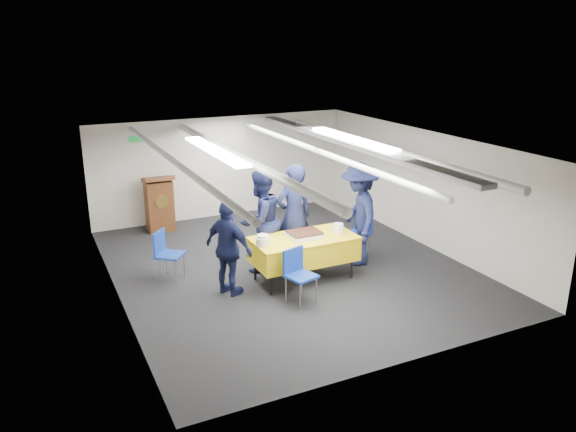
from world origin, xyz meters
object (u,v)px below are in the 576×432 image
(podium, at_px, (159,203))
(sailor_b, at_px, (260,221))
(chair_right, at_px, (360,229))
(sailor_c, at_px, (229,248))
(sailor_a, at_px, (294,216))
(sailor_d, at_px, (359,214))
(serving_table, at_px, (304,249))
(sheet_cake, at_px, (305,234))
(chair_left, at_px, (165,250))
(chair_near, at_px, (297,270))

(podium, height_order, sailor_b, sailor_b)
(chair_right, distance_m, sailor_c, 2.90)
(sailor_a, distance_m, sailor_d, 1.19)
(serving_table, xyz_separation_m, sailor_b, (-0.50, 0.71, 0.36))
(sheet_cake, relative_size, podium, 0.46)
(chair_left, bearing_deg, sailor_d, -13.43)
(sailor_a, bearing_deg, chair_right, 177.34)
(serving_table, xyz_separation_m, podium, (-1.63, 3.64, 0.05))
(serving_table, distance_m, chair_left, 2.38)
(sheet_cake, distance_m, chair_near, 0.91)
(sailor_c, bearing_deg, sailor_b, -77.59)
(chair_right, distance_m, sailor_b, 2.03)
(sailor_c, bearing_deg, sailor_a, -94.62)
(sheet_cake, bearing_deg, sailor_a, 81.21)
(chair_left, bearing_deg, serving_table, -25.84)
(serving_table, relative_size, sailor_b, 0.97)
(podium, relative_size, sailor_c, 0.78)
(serving_table, height_order, podium, podium)
(chair_left, distance_m, sailor_b, 1.72)
(podium, height_order, chair_right, podium)
(serving_table, height_order, sailor_b, sailor_b)
(podium, xyz_separation_m, sailor_b, (1.12, -2.93, 0.31))
(serving_table, height_order, chair_right, chair_right)
(podium, bearing_deg, sailor_c, -85.73)
(sheet_cake, relative_size, chair_left, 0.66)
(serving_table, distance_m, podium, 3.99)
(sheet_cake, height_order, sailor_a, sailor_a)
(chair_near, bearing_deg, podium, 104.87)
(sailor_b, bearing_deg, chair_near, 68.80)
(chair_right, bearing_deg, sailor_d, -128.03)
(sailor_b, bearing_deg, serving_table, 102.78)
(sheet_cake, relative_size, chair_near, 0.66)
(podium, distance_m, chair_right, 4.39)
(serving_table, bearing_deg, sailor_c, -179.90)
(chair_right, distance_m, chair_left, 3.66)
(sailor_a, relative_size, sailor_d, 1.01)
(serving_table, distance_m, sheet_cake, 0.26)
(serving_table, xyz_separation_m, chair_left, (-2.14, 1.04, -0.03))
(serving_table, relative_size, sheet_cake, 3.12)
(podium, xyz_separation_m, chair_near, (1.15, -4.34, -0.08))
(serving_table, distance_m, sailor_c, 1.37)
(serving_table, xyz_separation_m, sailor_c, (-1.35, -0.00, 0.24))
(chair_near, xyz_separation_m, chair_right, (1.96, 1.25, 0.00))
(podium, height_order, chair_left, podium)
(sheet_cake, bearing_deg, sailor_b, 126.49)
(chair_near, xyz_separation_m, sailor_b, (-0.03, 1.41, 0.39))
(sheet_cake, distance_m, chair_left, 2.41)
(sailor_b, relative_size, sailor_c, 1.16)
(podium, bearing_deg, serving_table, -65.94)
(chair_near, relative_size, sailor_d, 0.46)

